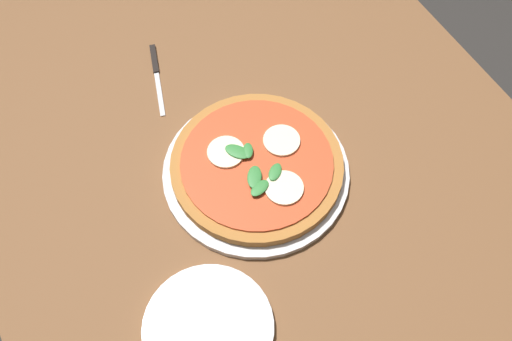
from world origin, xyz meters
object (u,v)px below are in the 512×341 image
at_px(dining_table, 238,152).
at_px(pizza, 257,165).
at_px(knife, 156,70).
at_px(plate_white, 208,328).
at_px(serving_tray, 256,172).

height_order(dining_table, pizza, pizza).
bearing_deg(knife, plate_white, -13.72).
bearing_deg(serving_tray, plate_white, -42.27).
relative_size(serving_tray, plate_white, 1.64).
bearing_deg(serving_tray, dining_table, 170.58).
bearing_deg(dining_table, plate_white, -33.05).
relative_size(plate_white, knife, 1.14).
relative_size(serving_tray, pizza, 1.09).
bearing_deg(serving_tray, knife, -167.53).
distance_m(dining_table, pizza, 0.16).
bearing_deg(pizza, plate_white, -42.40).
height_order(plate_white, knife, plate_white).
height_order(serving_tray, pizza, pizza).
xyz_separation_m(dining_table, pizza, (0.11, -0.01, 0.12)).
bearing_deg(plate_white, pizza, 137.60).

